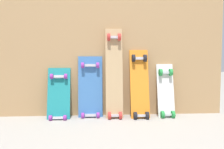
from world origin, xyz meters
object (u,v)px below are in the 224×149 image
at_px(skateboard_blue, 90,90).
at_px(skateboard_orange, 140,87).
at_px(skateboard_teal, 59,97).
at_px(skateboard_natural, 114,76).
at_px(skateboard_white, 166,93).

distance_m(skateboard_blue, skateboard_orange, 0.48).
distance_m(skateboard_teal, skateboard_blue, 0.31).
bearing_deg(skateboard_natural, skateboard_white, -0.19).
bearing_deg(skateboard_white, skateboard_blue, 177.33).
bearing_deg(skateboard_blue, skateboard_natural, -8.09).
relative_size(skateboard_orange, skateboard_white, 1.24).
relative_size(skateboard_teal, skateboard_natural, 0.60).
xyz_separation_m(skateboard_blue, skateboard_orange, (0.48, -0.05, 0.04)).
relative_size(skateboard_teal, skateboard_blue, 0.84).
bearing_deg(skateboard_white, skateboard_orange, -176.97).
bearing_deg(skateboard_natural, skateboard_orange, -3.61).
xyz_separation_m(skateboard_natural, skateboard_orange, (0.25, -0.02, -0.10)).
bearing_deg(skateboard_natural, skateboard_teal, -179.29).
height_order(skateboard_blue, skateboard_orange, skateboard_orange).
bearing_deg(skateboard_teal, skateboard_natural, 0.71).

